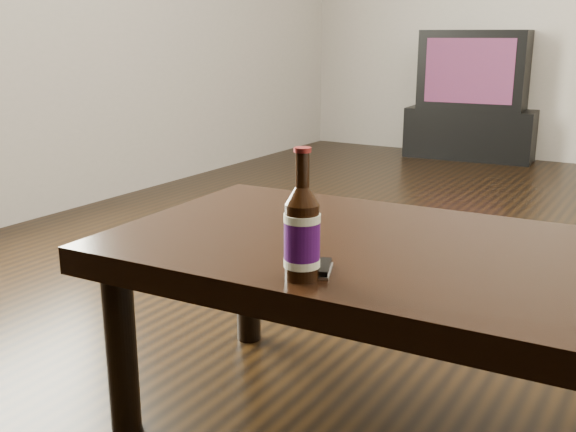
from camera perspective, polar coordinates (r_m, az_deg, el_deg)
The scene contains 6 objects.
floor at distance 2.35m, azimuth 21.98°, elevation -8.69°, with size 5.00×6.00×0.01m, color black.
tv_stand at distance 5.27m, azimuth 15.26°, elevation 6.82°, with size 0.92×0.46×0.37m, color black.
tv at distance 5.22m, azimuth 15.62°, elevation 11.86°, with size 0.78×0.52×0.56m.
coffee_table at distance 1.50m, azimuth 8.30°, elevation -4.58°, with size 1.25×0.77×0.46m.
beer_bottle at distance 1.23m, azimuth 1.19°, elevation -1.52°, with size 0.07×0.07×0.25m.
phone at distance 1.29m, azimuth 2.63°, elevation -4.44°, with size 0.08×0.10×0.02m.
Camera 1 is at (0.28, -2.15, 0.90)m, focal length 42.00 mm.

